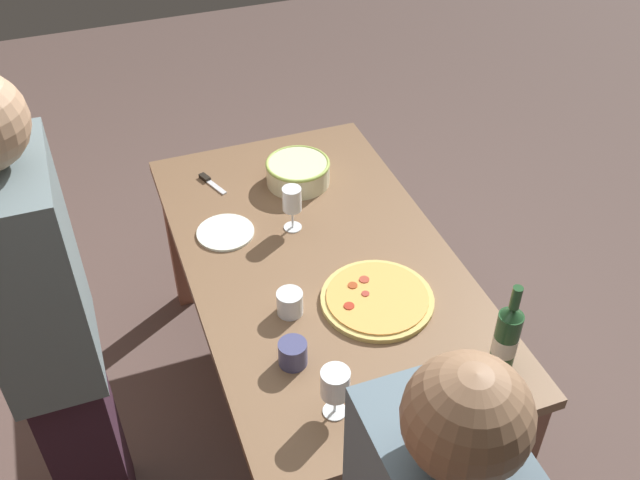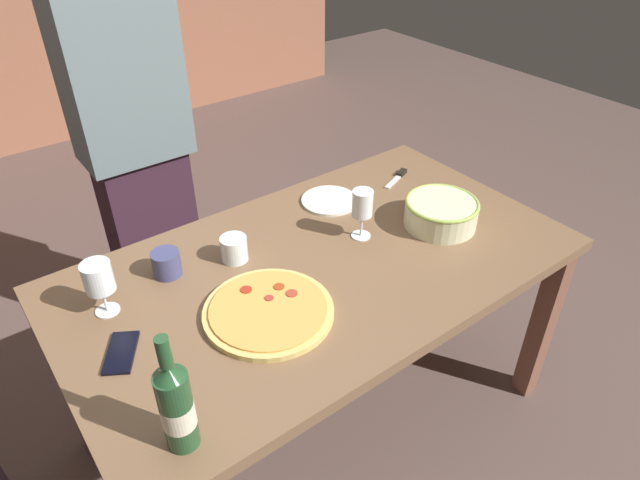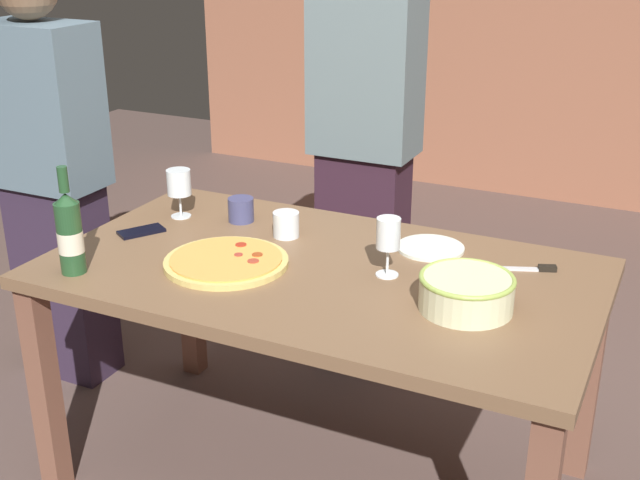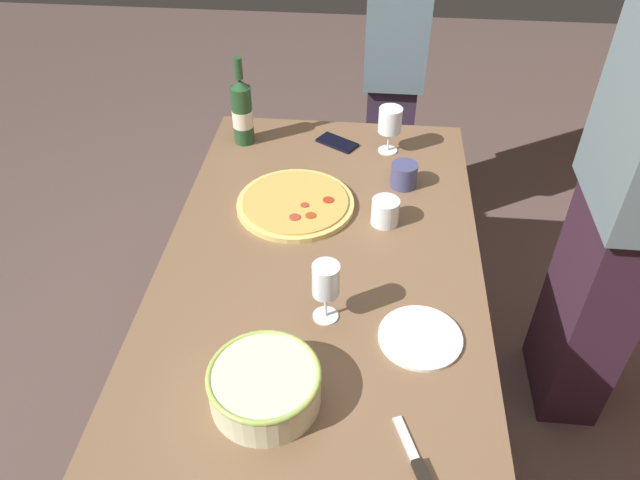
{
  "view_description": "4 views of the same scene",
  "coord_description": "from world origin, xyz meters",
  "views": [
    {
      "loc": [
        -1.75,
        0.64,
        2.41
      ],
      "look_at": [
        0.0,
        0.0,
        0.84
      ],
      "focal_mm": 40.71,
      "sensor_mm": 36.0,
      "label": 1
    },
    {
      "loc": [
        -0.84,
        -1.11,
        1.82
      ],
      "look_at": [
        0.0,
        0.0,
        0.84
      ],
      "focal_mm": 31.42,
      "sensor_mm": 36.0,
      "label": 2
    },
    {
      "loc": [
        0.93,
        -1.96,
        1.71
      ],
      "look_at": [
        0.0,
        0.0,
        0.84
      ],
      "focal_mm": 45.66,
      "sensor_mm": 36.0,
      "label": 3
    },
    {
      "loc": [
        1.25,
        0.12,
        1.9
      ],
      "look_at": [
        0.0,
        0.0,
        0.84
      ],
      "focal_mm": 34.14,
      "sensor_mm": 36.0,
      "label": 4
    }
  ],
  "objects": [
    {
      "name": "pizza",
      "position": [
        -0.26,
        -0.1,
        0.76
      ],
      "size": [
        0.37,
        0.37,
        0.03
      ],
      "color": "#D6BC66",
      "rests_on": "dining_table"
    },
    {
      "name": "wine_bottle",
      "position": [
        -0.63,
        -0.33,
        0.87
      ],
      "size": [
        0.07,
        0.07,
        0.32
      ],
      "color": "#224A27",
      "rests_on": "dining_table"
    },
    {
      "name": "serving_bowl",
      "position": [
        0.46,
        -0.08,
        0.8
      ],
      "size": [
        0.25,
        0.25,
        0.09
      ],
      "color": "beige",
      "rests_on": "dining_table"
    },
    {
      "name": "wine_glass_near_pizza",
      "position": [
        0.2,
        0.03,
        0.87
      ],
      "size": [
        0.07,
        0.07,
        0.17
      ],
      "color": "white",
      "rests_on": "dining_table"
    },
    {
      "name": "ground_plane",
      "position": [
        0.0,
        0.0,
        0.0
      ],
      "size": [
        8.0,
        8.0,
        0.0
      ],
      "primitive_type": "plane",
      "color": "brown"
    },
    {
      "name": "cup_amber",
      "position": [
        -0.4,
        0.23,
        0.79
      ],
      "size": [
        0.09,
        0.09,
        0.08
      ],
      "primitive_type": "cylinder",
      "color": "#40436F",
      "rests_on": "dining_table"
    },
    {
      "name": "side_plate",
      "position": [
        0.25,
        0.27,
        0.76
      ],
      "size": [
        0.21,
        0.21,
        0.01
      ],
      "primitive_type": "cylinder",
      "color": "white",
      "rests_on": "dining_table"
    },
    {
      "name": "cup_ceramic",
      "position": [
        -0.2,
        0.18,
        0.79
      ],
      "size": [
        0.08,
        0.08,
        0.08
      ],
      "primitive_type": "cylinder",
      "color": "white",
      "rests_on": "dining_table"
    },
    {
      "name": "wine_glass_by_bottle",
      "position": [
        -0.61,
        0.18,
        0.87
      ],
      "size": [
        0.08,
        0.08,
        0.17
      ],
      "color": "white",
      "rests_on": "dining_table"
    },
    {
      "name": "cell_phone",
      "position": [
        -0.64,
        0.0,
        0.76
      ],
      "size": [
        0.14,
        0.16,
        0.01
      ],
      "primitive_type": "cube",
      "rotation": [
        0.0,
        0.0,
        5.73
      ],
      "color": "black",
      "rests_on": "dining_table"
    },
    {
      "name": "person_host",
      "position": [
        -0.23,
        0.87,
        0.88
      ],
      "size": [
        0.4,
        0.24,
        1.71
      ],
      "rotation": [
        0.0,
        0.0,
        -1.32
      ],
      "color": "#321C29",
      "rests_on": "ground"
    },
    {
      "name": "pizza_knife",
      "position": [
        0.57,
        0.25,
        0.76
      ],
      "size": [
        0.16,
        0.08,
        0.02
      ],
      "color": "silver",
      "rests_on": "dining_table"
    },
    {
      "name": "dining_table",
      "position": [
        0.0,
        0.0,
        0.66
      ],
      "size": [
        1.6,
        0.9,
        0.75
      ],
      "color": "brown",
      "rests_on": "ground"
    }
  ]
}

